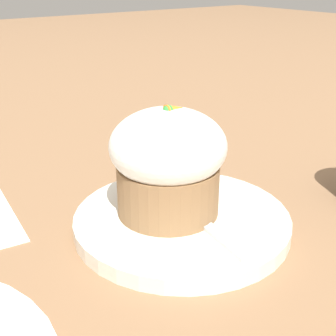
# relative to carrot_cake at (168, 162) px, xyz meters

# --- Properties ---
(ground_plane) EXTENTS (4.00, 4.00, 0.00)m
(ground_plane) POSITION_rel_carrot_cake_xyz_m (0.01, -0.01, -0.07)
(ground_plane) COLOR #846042
(dessert_plate) EXTENTS (0.20, 0.20, 0.01)m
(dessert_plate) POSITION_rel_carrot_cake_xyz_m (0.01, -0.01, -0.06)
(dessert_plate) COLOR white
(dessert_plate) RESTS_ON ground_plane
(carrot_cake) EXTENTS (0.11, 0.11, 0.10)m
(carrot_cake) POSITION_rel_carrot_cake_xyz_m (0.00, 0.00, 0.00)
(carrot_cake) COLOR olive
(carrot_cake) RESTS_ON dessert_plate
(spoon) EXTENTS (0.03, 0.11, 0.01)m
(spoon) POSITION_rel_carrot_cake_xyz_m (0.01, -0.03, -0.05)
(spoon) COLOR silver
(spoon) RESTS_ON dessert_plate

